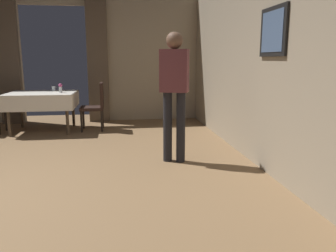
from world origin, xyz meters
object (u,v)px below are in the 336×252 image
Objects in this scene: chair_mid_right at (96,104)px; glass_mid_b at (54,89)px; dining_table_mid at (42,98)px; person_waiter_by_doorway at (174,86)px; flower_vase_mid at (60,88)px.

chair_mid_right is 9.66× the size of glass_mid_b.
chair_mid_right reaches higher than glass_mid_b.
dining_table_mid is 3.20m from person_waiter_by_doorway.
flower_vase_mid is 0.10× the size of person_waiter_by_doorway.
chair_mid_right is (1.01, -0.05, -0.14)m from dining_table_mid.
dining_table_mid is 0.37m from glass_mid_b.
dining_table_mid is 1.02m from chair_mid_right.
dining_table_mid is at bearing 133.51° from person_waiter_by_doorway.
chair_mid_right is at bearing 3.21° from flower_vase_mid.
flower_vase_mid reaches higher than glass_mid_b.
person_waiter_by_doorway is at bearing -46.49° from dining_table_mid.
dining_table_mid is 0.42m from flower_vase_mid.
flower_vase_mid is at bearing -13.05° from dining_table_mid.
person_waiter_by_doorway reaches higher than chair_mid_right.
dining_table_mid is 0.73× the size of person_waiter_by_doorway.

